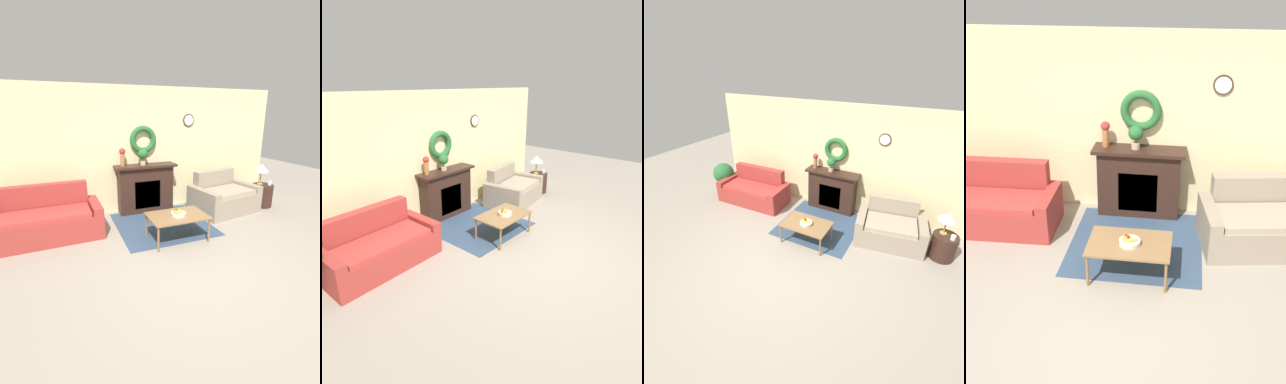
{
  "view_description": "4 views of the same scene",
  "coord_description": "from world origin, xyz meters",
  "views": [
    {
      "loc": [
        -1.65,
        -2.65,
        2.13
      ],
      "look_at": [
        -0.09,
        1.35,
        0.82
      ],
      "focal_mm": 24.0,
      "sensor_mm": 36.0,
      "label": 1
    },
    {
      "loc": [
        -4.06,
        -2.08,
        2.84
      ],
      "look_at": [
        -0.0,
        1.51,
        0.85
      ],
      "focal_mm": 28.0,
      "sensor_mm": 36.0,
      "label": 2
    },
    {
      "loc": [
        2.23,
        -2.93,
        3.58
      ],
      "look_at": [
        -0.18,
        1.54,
        0.93
      ],
      "focal_mm": 24.0,
      "sensor_mm": 36.0,
      "label": 3
    },
    {
      "loc": [
        0.73,
        -3.41,
        3.47
      ],
      "look_at": [
        0.0,
        1.64,
        0.86
      ],
      "focal_mm": 42.0,
      "sensor_mm": 36.0,
      "label": 4
    }
  ],
  "objects": [
    {
      "name": "loveseat_right",
      "position": [
        1.7,
        1.99,
        0.31
      ],
      "size": [
        1.54,
        1.17,
        0.88
      ],
      "rotation": [
        0.0,
        0.0,
        0.16
      ],
      "color": "gray",
      "rests_on": "ground_plane"
    },
    {
      "name": "table_lamp",
      "position": [
        2.7,
        1.96,
        0.92
      ],
      "size": [
        0.35,
        0.35,
        0.49
      ],
      "color": "#B28E42",
      "rests_on": "side_table_by_loveseat"
    },
    {
      "name": "floor_rug",
      "position": [
        0.13,
        1.77,
        0.0
      ],
      "size": [
        1.8,
        1.77,
        0.01
      ],
      "color": "#334760",
      "rests_on": "ground_plane"
    },
    {
      "name": "potted_plant_on_mantel",
      "position": [
        0.01,
        2.61,
        1.29
      ],
      "size": [
        0.22,
        0.22,
        0.35
      ],
      "color": "tan",
      "rests_on": "fireplace"
    },
    {
      "name": "couch_left",
      "position": [
        -1.98,
        1.99,
        0.31
      ],
      "size": [
        1.87,
        0.93,
        0.91
      ],
      "rotation": [
        0.0,
        0.0,
        0.03
      ],
      "color": "#9E332D",
      "rests_on": "ground_plane"
    },
    {
      "name": "wall_back",
      "position": [
        0.0,
        2.82,
        1.36
      ],
      "size": [
        6.8,
        0.18,
        2.7
      ],
      "color": "beige",
      "rests_on": "ground_plane"
    },
    {
      "name": "ground_plane",
      "position": [
        0.0,
        0.0,
        0.0
      ],
      "size": [
        16.0,
        16.0,
        0.0
      ],
      "primitive_type": "plane",
      "color": "gray"
    },
    {
      "name": "fireplace",
      "position": [
        0.06,
        2.62,
        0.54
      ],
      "size": [
        1.35,
        0.41,
        1.07
      ],
      "color": "#331E16",
      "rests_on": "ground_plane"
    },
    {
      "name": "coffee_table",
      "position": [
        0.13,
        1.08,
        0.42
      ],
      "size": [
        1.01,
        0.67,
        0.46
      ],
      "color": "olive",
      "rests_on": "ground_plane"
    },
    {
      "name": "vase_on_mantel_left",
      "position": [
        -0.44,
        2.63,
        1.29
      ],
      "size": [
        0.13,
        0.13,
        0.38
      ],
      "color": "#AD6B38",
      "rests_on": "fireplace"
    },
    {
      "name": "side_table_by_loveseat",
      "position": [
        2.76,
        1.91,
        0.26
      ],
      "size": [
        0.48,
        0.48,
        0.53
      ],
      "color": "#331E16",
      "rests_on": "ground_plane"
    },
    {
      "name": "fruit_bowl",
      "position": [
        0.13,
        1.05,
        0.5
      ],
      "size": [
        0.26,
        0.26,
        0.12
      ],
      "color": "beige",
      "rests_on": "coffee_table"
    },
    {
      "name": "mug",
      "position": [
        2.86,
        1.83,
        0.58
      ],
      "size": [
        0.09,
        0.09,
        0.1
      ],
      "color": "silver",
      "rests_on": "side_table_by_loveseat"
    }
  ]
}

